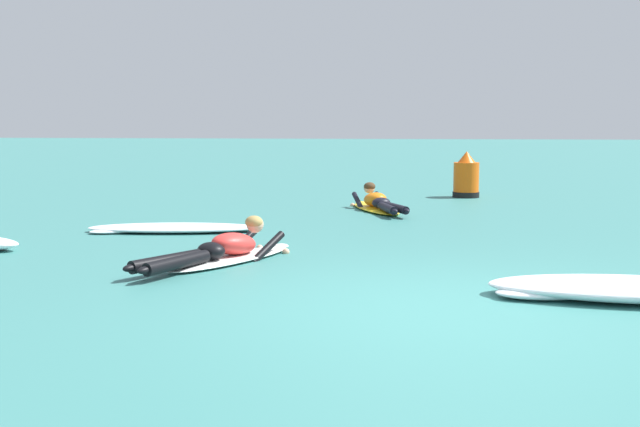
# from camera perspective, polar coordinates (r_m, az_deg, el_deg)

# --- Properties ---
(ground_plane) EXTENTS (120.00, 120.00, 0.00)m
(ground_plane) POSITION_cam_1_polar(r_m,az_deg,el_deg) (16.72, 8.45, 1.18)
(ground_plane) COLOR #387A75
(surfer_near) EXTENTS (1.48, 2.51, 0.55)m
(surfer_near) POSITION_cam_1_polar(r_m,az_deg,el_deg) (8.90, -7.13, -2.76)
(surfer_near) COLOR white
(surfer_near) RESTS_ON ground
(surfer_far) EXTENTS (1.32, 2.42, 0.55)m
(surfer_far) POSITION_cam_1_polar(r_m,az_deg,el_deg) (14.02, 4.30, 0.74)
(surfer_far) COLOR yellow
(surfer_far) RESTS_ON ground
(whitewater_front) EXTENTS (2.65, 0.96, 0.20)m
(whitewater_front) POSITION_cam_1_polar(r_m,az_deg,el_deg) (7.58, 22.38, -5.25)
(whitewater_front) COLOR white
(whitewater_front) RESTS_ON ground
(whitewater_mid_left) EXTENTS (2.63, 1.17, 0.12)m
(whitewater_mid_left) POSITION_cam_1_polar(r_m,az_deg,el_deg) (11.55, -10.74, -1.06)
(whitewater_mid_left) COLOR white
(whitewater_mid_left) RESTS_ON ground
(channel_marker_buoy) EXTENTS (0.57, 0.57, 0.99)m
(channel_marker_buoy) POSITION_cam_1_polar(r_m,az_deg,el_deg) (16.86, 10.80, 2.52)
(channel_marker_buoy) COLOR #EA5B0F
(channel_marker_buoy) RESTS_ON ground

